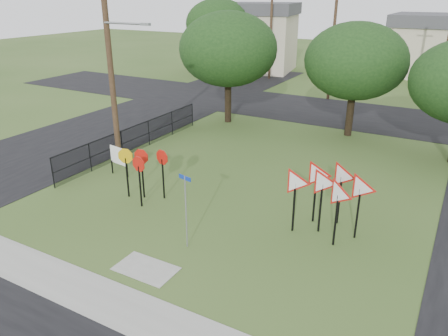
# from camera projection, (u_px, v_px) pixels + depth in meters

# --- Properties ---
(ground) EXTENTS (140.00, 140.00, 0.00)m
(ground) POSITION_uv_depth(u_px,v_px,m) (187.00, 235.00, 16.08)
(ground) COLOR #35531F
(sidewalk) EXTENTS (30.00, 1.60, 0.02)m
(sidewalk) POSITION_uv_depth(u_px,v_px,m) (107.00, 301.00, 12.68)
(sidewalk) COLOR gray
(sidewalk) RESTS_ON ground
(planting_strip) EXTENTS (30.00, 0.80, 0.02)m
(planting_strip) POSITION_uv_depth(u_px,v_px,m) (75.00, 326.00, 11.71)
(planting_strip) COLOR #35531F
(planting_strip) RESTS_ON ground
(street_left) EXTENTS (8.00, 50.00, 0.02)m
(street_left) POSITION_uv_depth(u_px,v_px,m) (122.00, 124.00, 29.60)
(street_left) COLOR black
(street_left) RESTS_ON ground
(street_far) EXTENTS (60.00, 8.00, 0.02)m
(street_far) POSITION_uv_depth(u_px,v_px,m) (338.00, 113.00, 32.22)
(street_far) COLOR black
(street_far) RESTS_ON ground
(curb_pad) EXTENTS (2.00, 1.20, 0.02)m
(curb_pad) POSITION_uv_depth(u_px,v_px,m) (146.00, 269.00, 14.13)
(curb_pad) COLOR gray
(curb_pad) RESTS_ON ground
(street_name_sign) EXTENTS (0.55, 0.15, 2.71)m
(street_name_sign) POSITION_uv_depth(u_px,v_px,m) (186.00, 207.00, 14.81)
(street_name_sign) COLOR #999BA1
(street_name_sign) RESTS_ON ground
(stop_sign_cluster) EXTENTS (2.12, 1.23, 2.24)m
(stop_sign_cluster) POSITION_uv_depth(u_px,v_px,m) (142.00, 163.00, 18.23)
(stop_sign_cluster) COLOR black
(stop_sign_cluster) RESTS_ON ground
(yield_sign_cluster) EXTENTS (3.28, 1.96, 2.56)m
(yield_sign_cluster) POSITION_uv_depth(u_px,v_px,m) (329.00, 186.00, 15.67)
(yield_sign_cluster) COLOR black
(yield_sign_cluster) RESTS_ON ground
(info_board) EXTENTS (1.15, 0.23, 1.44)m
(info_board) POSITION_uv_depth(u_px,v_px,m) (119.00, 157.00, 20.99)
(info_board) COLOR black
(info_board) RESTS_ON ground
(utility_pole_main) EXTENTS (3.55, 0.33, 10.00)m
(utility_pole_main) POSITION_uv_depth(u_px,v_px,m) (111.00, 61.00, 21.03)
(utility_pole_main) COLOR #4C3623
(utility_pole_main) RESTS_ON ground
(far_pole_a) EXTENTS (1.40, 0.24, 9.00)m
(far_pole_a) POSITION_uv_depth(u_px,v_px,m) (333.00, 42.00, 34.63)
(far_pole_a) COLOR #4C3623
(far_pole_a) RESTS_ON ground
(far_pole_b) EXTENTS (1.40, 0.24, 8.50)m
(far_pole_b) POSITION_uv_depth(u_px,v_px,m) (447.00, 46.00, 34.32)
(far_pole_b) COLOR #4C3623
(far_pole_b) RESTS_ON ground
(far_pole_c) EXTENTS (1.40, 0.24, 9.00)m
(far_pole_c) POSITION_uv_depth(u_px,v_px,m) (271.00, 32.00, 43.11)
(far_pole_c) COLOR #4C3623
(far_pole_c) RESTS_ON ground
(fence_run) EXTENTS (0.05, 11.55, 1.50)m
(fence_run) POSITION_uv_depth(u_px,v_px,m) (136.00, 138.00, 24.28)
(fence_run) COLOR black
(fence_run) RESTS_ON ground
(house_left) EXTENTS (10.58, 8.88, 7.20)m
(house_left) POSITION_uv_depth(u_px,v_px,m) (252.00, 37.00, 48.51)
(house_left) COLOR beige
(house_left) RESTS_ON ground
(house_mid) EXTENTS (8.40, 8.40, 6.20)m
(house_mid) POSITION_uv_depth(u_px,v_px,m) (433.00, 45.00, 45.37)
(house_mid) COLOR beige
(house_mid) RESTS_ON ground
(tree_near_left) EXTENTS (6.40, 6.40, 7.27)m
(tree_near_left) POSITION_uv_depth(u_px,v_px,m) (228.00, 49.00, 28.28)
(tree_near_left) COLOR black
(tree_near_left) RESTS_ON ground
(tree_near_mid) EXTENTS (6.00, 6.00, 6.80)m
(tree_near_mid) POSITION_uv_depth(u_px,v_px,m) (356.00, 61.00, 25.57)
(tree_near_mid) COLOR black
(tree_near_mid) RESTS_ON ground
(tree_far_left) EXTENTS (6.80, 6.80, 7.73)m
(tree_far_left) POSITION_uv_depth(u_px,v_px,m) (218.00, 24.00, 45.62)
(tree_far_left) COLOR black
(tree_far_left) RESTS_ON ground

